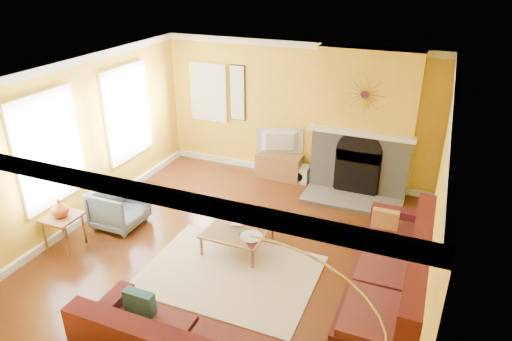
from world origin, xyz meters
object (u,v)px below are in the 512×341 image
at_px(coffee_table, 238,237).
at_px(side_table, 64,232).
at_px(media_console, 279,166).
at_px(armchair, 119,207).
at_px(sectional_sofa, 284,271).

bearing_deg(coffee_table, side_table, -157.81).
bearing_deg(media_console, coffee_table, -84.22).
bearing_deg(armchair, side_table, 155.44).
xyz_separation_m(coffee_table, side_table, (-2.47, -1.01, 0.09)).
height_order(armchair, side_table, armchair).
bearing_deg(armchair, media_console, -33.44).
xyz_separation_m(sectional_sofa, coffee_table, (-1.04, 0.86, -0.27)).
relative_size(sectional_sofa, side_table, 7.25).
relative_size(sectional_sofa, armchair, 5.22).
xyz_separation_m(armchair, side_table, (-0.39, -0.85, -0.07)).
distance_m(sectional_sofa, media_console, 3.69).
relative_size(sectional_sofa, media_console, 4.37).
height_order(sectional_sofa, side_table, sectional_sofa).
bearing_deg(side_table, sectional_sofa, 2.42).
distance_m(sectional_sofa, armchair, 3.20).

